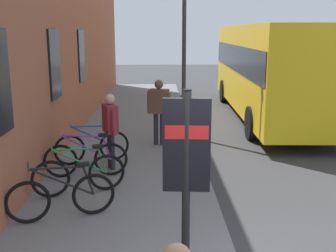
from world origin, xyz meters
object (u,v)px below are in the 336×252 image
(street_lamp, at_px, (184,24))
(pedestrian_by_facade, at_px, (159,106))
(bicycle_nearest_sign, at_px, (86,159))
(transit_info_sign, at_px, (186,158))
(pedestrian_crossing_street, at_px, (110,123))
(bicycle_by_door, at_px, (93,147))
(bicycle_far_end, at_px, (80,174))
(city_bus, at_px, (269,66))
(bicycle_leaning_wall, at_px, (62,196))

(street_lamp, bearing_deg, pedestrian_by_facade, 151.59)
(bicycle_nearest_sign, bearing_deg, transit_info_sign, -154.51)
(transit_info_sign, bearing_deg, pedestrian_crossing_street, 17.38)
(bicycle_by_door, bearing_deg, transit_info_sign, -158.97)
(bicycle_far_end, height_order, city_bus, city_bus)
(transit_info_sign, distance_m, city_bus, 11.27)
(bicycle_leaning_wall, relative_size, bicycle_nearest_sign, 0.96)
(bicycle_leaning_wall, distance_m, transit_info_sign, 2.90)
(bicycle_far_end, height_order, transit_info_sign, transit_info_sign)
(transit_info_sign, bearing_deg, bicycle_far_end, 31.94)
(bicycle_nearest_sign, bearing_deg, city_bus, -39.71)
(bicycle_nearest_sign, relative_size, pedestrian_by_facade, 1.00)
(bicycle_by_door, distance_m, street_lamp, 4.70)
(transit_info_sign, height_order, street_lamp, street_lamp)
(city_bus, relative_size, pedestrian_by_facade, 5.96)
(transit_info_sign, bearing_deg, bicycle_nearest_sign, 25.49)
(bicycle_leaning_wall, height_order, pedestrian_crossing_street, pedestrian_crossing_street)
(bicycle_leaning_wall, height_order, bicycle_nearest_sign, same)
(bicycle_far_end, distance_m, transit_info_sign, 3.63)
(bicycle_leaning_wall, height_order, bicycle_by_door, same)
(bicycle_far_end, relative_size, city_bus, 0.16)
(pedestrian_by_facade, bearing_deg, bicycle_leaning_wall, 160.47)
(bicycle_far_end, height_order, pedestrian_crossing_street, pedestrian_crossing_street)
(bicycle_nearest_sign, xyz_separation_m, bicycle_by_door, (0.95, 0.01, 0.00))
(pedestrian_crossing_street, height_order, street_lamp, street_lamp)
(street_lamp, bearing_deg, bicycle_by_door, 141.79)
(bicycle_by_door, bearing_deg, street_lamp, -38.21)
(pedestrian_by_facade, distance_m, street_lamp, 2.66)
(pedestrian_by_facade, height_order, street_lamp, street_lamp)
(transit_info_sign, xyz_separation_m, street_lamp, (7.77, -0.46, 1.63))
(bicycle_far_end, distance_m, bicycle_nearest_sign, 0.97)
(bicycle_far_end, xyz_separation_m, bicycle_nearest_sign, (0.97, 0.04, 0.00))
(city_bus, relative_size, street_lamp, 1.93)
(bicycle_leaning_wall, height_order, bicycle_far_end, same)
(bicycle_nearest_sign, xyz_separation_m, pedestrian_crossing_street, (0.53, -0.47, 0.65))
(transit_info_sign, bearing_deg, city_bus, -19.49)
(bicycle_far_end, xyz_separation_m, street_lamp, (4.86, -2.27, 2.84))
(transit_info_sign, xyz_separation_m, pedestrian_crossing_street, (4.40, 1.38, -0.56))
(bicycle_far_end, xyz_separation_m, transit_info_sign, (-2.91, -1.81, 1.21))
(transit_info_sign, height_order, pedestrian_by_facade, transit_info_sign)
(transit_info_sign, bearing_deg, bicycle_leaning_wall, 46.21)
(pedestrian_crossing_street, xyz_separation_m, pedestrian_by_facade, (1.98, -1.09, 0.05))
(bicycle_nearest_sign, bearing_deg, pedestrian_crossing_street, -41.53)
(bicycle_by_door, xyz_separation_m, city_bus, (5.80, -5.61, 1.41))
(street_lamp, bearing_deg, transit_info_sign, 176.61)
(bicycle_leaning_wall, xyz_separation_m, city_bus, (8.80, -5.66, 1.41))
(bicycle_far_end, distance_m, bicycle_by_door, 1.92)
(pedestrian_by_facade, bearing_deg, transit_info_sign, -177.40)
(pedestrian_crossing_street, bearing_deg, bicycle_nearest_sign, 138.47)
(bicycle_by_door, distance_m, pedestrian_crossing_street, 0.91)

